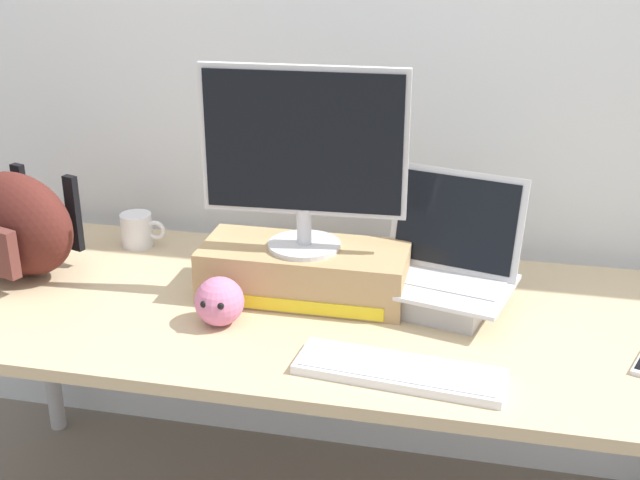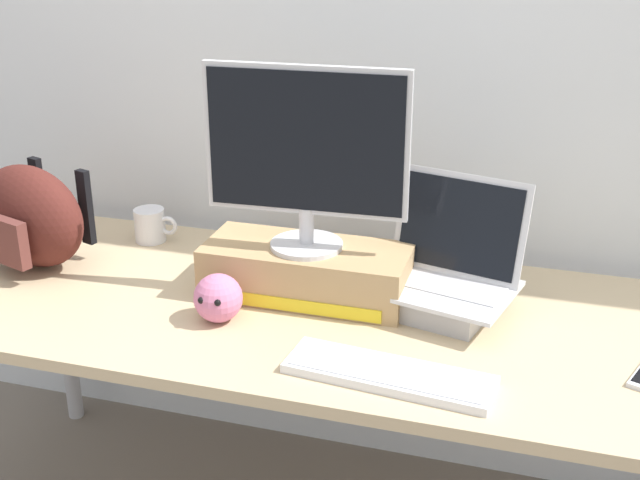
{
  "view_description": "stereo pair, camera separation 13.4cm",
  "coord_description": "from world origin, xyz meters",
  "px_view_note": "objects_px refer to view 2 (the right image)",
  "views": [
    {
      "loc": [
        0.39,
        -1.77,
        1.66
      ],
      "look_at": [
        0.0,
        0.0,
        0.9
      ],
      "focal_mm": 47.21,
      "sensor_mm": 36.0,
      "label": 1
    },
    {
      "loc": [
        0.52,
        -1.74,
        1.66
      ],
      "look_at": [
        0.0,
        0.0,
        0.9
      ],
      "focal_mm": 47.21,
      "sensor_mm": 36.0,
      "label": 2
    }
  ],
  "objects_px": {
    "open_laptop": "(444,286)",
    "messenger_backpack": "(30,217)",
    "desktop_monitor": "(306,154)",
    "coffee_mug": "(151,225)",
    "toner_box_yellow": "(307,271)",
    "external_keyboard": "(389,374)",
    "plush_toy": "(218,298)"
  },
  "relations": [
    {
      "from": "toner_box_yellow",
      "to": "messenger_backpack",
      "type": "xyz_separation_m",
      "value": [
        -0.76,
        -0.03,
        0.07
      ]
    },
    {
      "from": "toner_box_yellow",
      "to": "plush_toy",
      "type": "height_order",
      "value": "toner_box_yellow"
    },
    {
      "from": "toner_box_yellow",
      "to": "external_keyboard",
      "type": "bearing_deg",
      "value": -49.34
    },
    {
      "from": "open_laptop",
      "to": "messenger_backpack",
      "type": "height_order",
      "value": "open_laptop"
    },
    {
      "from": "desktop_monitor",
      "to": "coffee_mug",
      "type": "height_order",
      "value": "desktop_monitor"
    },
    {
      "from": "desktop_monitor",
      "to": "plush_toy",
      "type": "height_order",
      "value": "desktop_monitor"
    },
    {
      "from": "desktop_monitor",
      "to": "external_keyboard",
      "type": "distance_m",
      "value": 0.56
    },
    {
      "from": "external_keyboard",
      "to": "coffee_mug",
      "type": "bearing_deg",
      "value": 152.45
    },
    {
      "from": "open_laptop",
      "to": "external_keyboard",
      "type": "distance_m",
      "value": 0.35
    },
    {
      "from": "open_laptop",
      "to": "desktop_monitor",
      "type": "bearing_deg",
      "value": -164.33
    },
    {
      "from": "open_laptop",
      "to": "coffee_mug",
      "type": "height_order",
      "value": "open_laptop"
    },
    {
      "from": "toner_box_yellow",
      "to": "messenger_backpack",
      "type": "relative_size",
      "value": 1.28
    },
    {
      "from": "messenger_backpack",
      "to": "open_laptop",
      "type": "bearing_deg",
      "value": 20.28
    },
    {
      "from": "open_laptop",
      "to": "messenger_backpack",
      "type": "bearing_deg",
      "value": -164.27
    },
    {
      "from": "toner_box_yellow",
      "to": "external_keyboard",
      "type": "relative_size",
      "value": 1.13
    },
    {
      "from": "toner_box_yellow",
      "to": "messenger_backpack",
      "type": "height_order",
      "value": "messenger_backpack"
    },
    {
      "from": "messenger_backpack",
      "to": "plush_toy",
      "type": "height_order",
      "value": "messenger_backpack"
    },
    {
      "from": "desktop_monitor",
      "to": "plush_toy",
      "type": "bearing_deg",
      "value": -133.02
    },
    {
      "from": "open_laptop",
      "to": "external_keyboard",
      "type": "xyz_separation_m",
      "value": [
        -0.06,
        -0.34,
        -0.05
      ]
    },
    {
      "from": "desktop_monitor",
      "to": "external_keyboard",
      "type": "bearing_deg",
      "value": -52.2
    },
    {
      "from": "messenger_backpack",
      "to": "external_keyboard",
      "type": "bearing_deg",
      "value": 2.21
    },
    {
      "from": "external_keyboard",
      "to": "plush_toy",
      "type": "distance_m",
      "value": 0.46
    },
    {
      "from": "toner_box_yellow",
      "to": "coffee_mug",
      "type": "relative_size",
      "value": 3.9
    },
    {
      "from": "external_keyboard",
      "to": "plush_toy",
      "type": "height_order",
      "value": "plush_toy"
    },
    {
      "from": "open_laptop",
      "to": "plush_toy",
      "type": "height_order",
      "value": "open_laptop"
    },
    {
      "from": "open_laptop",
      "to": "external_keyboard",
      "type": "height_order",
      "value": "open_laptop"
    },
    {
      "from": "desktop_monitor",
      "to": "plush_toy",
      "type": "xyz_separation_m",
      "value": [
        -0.16,
        -0.19,
        -0.31
      ]
    },
    {
      "from": "plush_toy",
      "to": "coffee_mug",
      "type": "bearing_deg",
      "value": 133.67
    },
    {
      "from": "toner_box_yellow",
      "to": "plush_toy",
      "type": "xyz_separation_m",
      "value": [
        -0.16,
        -0.19,
        -0.01
      ]
    },
    {
      "from": "desktop_monitor",
      "to": "open_laptop",
      "type": "xyz_separation_m",
      "value": [
        0.34,
        0.01,
        -0.3
      ]
    },
    {
      "from": "toner_box_yellow",
      "to": "messenger_backpack",
      "type": "distance_m",
      "value": 0.76
    },
    {
      "from": "toner_box_yellow",
      "to": "external_keyboard",
      "type": "distance_m",
      "value": 0.43
    }
  ]
}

